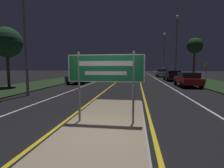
% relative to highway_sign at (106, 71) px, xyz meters
% --- Properties ---
extents(ground_plane, '(160.00, 160.00, 0.00)m').
position_rel_highway_sign_xyz_m(ground_plane, '(0.00, -0.90, -1.77)').
color(ground_plane, black).
extents(median_island, '(2.61, 7.94, 0.10)m').
position_rel_highway_sign_xyz_m(median_island, '(0.00, 0.00, -1.73)').
color(median_island, '#999993').
rests_on(median_island, ground_plane).
extents(verge_left, '(5.00, 100.00, 0.08)m').
position_rel_highway_sign_xyz_m(verge_left, '(-9.50, 19.10, -1.73)').
color(verge_left, '#1E3319').
rests_on(verge_left, ground_plane).
extents(verge_right, '(5.00, 100.00, 0.08)m').
position_rel_highway_sign_xyz_m(verge_right, '(9.50, 19.10, -1.73)').
color(verge_right, '#1E3319').
rests_on(verge_right, ground_plane).
extents(centre_line_yellow_left, '(0.12, 70.00, 0.01)m').
position_rel_highway_sign_xyz_m(centre_line_yellow_left, '(-1.49, 24.10, -1.77)').
color(centre_line_yellow_left, gold).
rests_on(centre_line_yellow_left, ground_plane).
extents(centre_line_yellow_right, '(0.12, 70.00, 0.01)m').
position_rel_highway_sign_xyz_m(centre_line_yellow_right, '(1.49, 24.10, -1.77)').
color(centre_line_yellow_right, gold).
rests_on(centre_line_yellow_right, ground_plane).
extents(lane_line_white_left, '(0.12, 70.00, 0.01)m').
position_rel_highway_sign_xyz_m(lane_line_white_left, '(-4.20, 24.10, -1.77)').
color(lane_line_white_left, silver).
rests_on(lane_line_white_left, ground_plane).
extents(lane_line_white_right, '(0.12, 70.00, 0.01)m').
position_rel_highway_sign_xyz_m(lane_line_white_right, '(4.20, 24.10, -1.77)').
color(lane_line_white_right, silver).
rests_on(lane_line_white_right, ground_plane).
extents(edge_line_white_left, '(0.10, 70.00, 0.01)m').
position_rel_highway_sign_xyz_m(edge_line_white_left, '(-7.20, 24.10, -1.77)').
color(edge_line_white_left, silver).
rests_on(edge_line_white_left, ground_plane).
extents(edge_line_white_right, '(0.10, 70.00, 0.01)m').
position_rel_highway_sign_xyz_m(edge_line_white_right, '(7.20, 24.10, -1.77)').
color(edge_line_white_right, silver).
rests_on(edge_line_white_right, ground_plane).
extents(highway_sign, '(2.49, 0.07, 2.32)m').
position_rel_highway_sign_xyz_m(highway_sign, '(0.00, 0.00, 0.00)').
color(highway_sign, gray).
rests_on(highway_sign, median_island).
extents(streetlight_left_near, '(0.53, 0.53, 9.07)m').
position_rel_highway_sign_xyz_m(streetlight_left_near, '(-6.24, 5.20, 4.10)').
color(streetlight_left_near, gray).
rests_on(streetlight_left_near, ground_plane).
extents(streetlight_right_near, '(0.47, 0.47, 8.70)m').
position_rel_highway_sign_xyz_m(streetlight_right_near, '(6.24, 19.12, 3.60)').
color(streetlight_right_near, gray).
rests_on(streetlight_right_near, ground_plane).
extents(streetlight_right_far, '(0.59, 0.59, 8.67)m').
position_rel_highway_sign_xyz_m(streetlight_right_far, '(6.47, 31.13, 4.16)').
color(streetlight_right_far, gray).
rests_on(streetlight_right_far, ground_plane).
extents(car_receding_0, '(1.90, 4.10, 1.38)m').
position_rel_highway_sign_xyz_m(car_receding_0, '(5.91, 12.02, -1.04)').
color(car_receding_0, maroon).
rests_on(car_receding_0, ground_plane).
extents(car_receding_1, '(1.95, 4.39, 1.41)m').
position_rel_highway_sign_xyz_m(car_receding_1, '(5.98, 19.57, -1.03)').
color(car_receding_1, black).
rests_on(car_receding_1, ground_plane).
extents(car_receding_2, '(1.90, 4.30, 1.47)m').
position_rel_highway_sign_xyz_m(car_receding_2, '(5.84, 28.86, -0.99)').
color(car_receding_2, silver).
rests_on(car_receding_2, ground_plane).
extents(car_approaching_0, '(1.95, 4.13, 1.38)m').
position_rel_highway_sign_xyz_m(car_approaching_0, '(-5.60, 14.06, -1.05)').
color(car_approaching_0, '#4C514C').
rests_on(car_approaching_0, ground_plane).
extents(car_approaching_1, '(1.90, 4.69, 1.35)m').
position_rel_highway_sign_xyz_m(car_approaching_1, '(-2.80, 26.46, -1.05)').
color(car_approaching_1, '#B7B7BC').
rests_on(car_approaching_1, ground_plane).
extents(car_approaching_2, '(1.95, 4.50, 1.41)m').
position_rel_highway_sign_xyz_m(car_approaching_2, '(-6.03, 35.99, -1.02)').
color(car_approaching_2, silver).
rests_on(car_approaching_2, ground_plane).
extents(warning_sign, '(0.60, 0.06, 2.33)m').
position_rel_highway_sign_xyz_m(warning_sign, '(9.18, 16.37, -0.29)').
color(warning_sign, gray).
rests_on(warning_sign, verge_right).
extents(roadside_palm_left, '(2.67, 2.67, 5.35)m').
position_rel_highway_sign_xyz_m(roadside_palm_left, '(-10.48, 8.80, 2.30)').
color(roadside_palm_left, '#4C3823').
rests_on(roadside_palm_left, verge_left).
extents(roadside_palm_right, '(2.05, 2.05, 5.70)m').
position_rel_highway_sign_xyz_m(roadside_palm_right, '(8.73, 19.53, 2.91)').
color(roadside_palm_right, '#4C3823').
rests_on(roadside_palm_right, verge_right).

